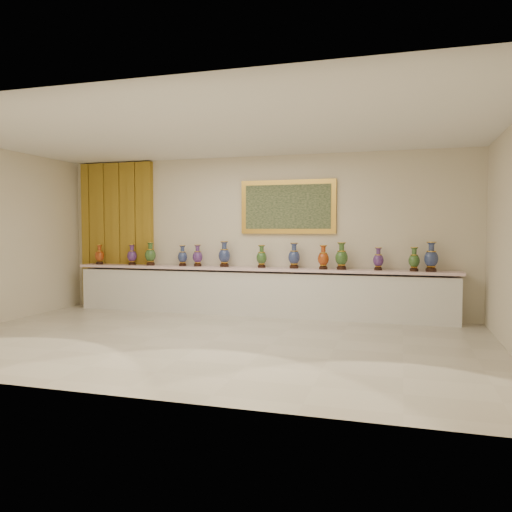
% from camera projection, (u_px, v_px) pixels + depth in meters
% --- Properties ---
extents(ground, '(8.00, 8.00, 0.00)m').
position_uv_depth(ground, '(211.00, 341.00, 7.21)').
color(ground, beige).
rests_on(ground, ground).
extents(room, '(8.00, 8.00, 8.00)m').
position_uv_depth(room, '(142.00, 231.00, 10.15)').
color(room, beige).
rests_on(room, ground).
extents(counter, '(7.28, 0.48, 0.90)m').
position_uv_depth(counter, '(255.00, 292.00, 9.36)').
color(counter, white).
rests_on(counter, ground).
extents(vase_0, '(0.24, 0.24, 0.40)m').
position_uv_depth(vase_0, '(100.00, 255.00, 10.21)').
color(vase_0, black).
rests_on(vase_0, counter).
extents(vase_1, '(0.25, 0.25, 0.41)m').
position_uv_depth(vase_1, '(132.00, 256.00, 10.04)').
color(vase_1, black).
rests_on(vase_1, counter).
extents(vase_2, '(0.27, 0.27, 0.46)m').
position_uv_depth(vase_2, '(150.00, 255.00, 9.90)').
color(vase_2, black).
rests_on(vase_2, counter).
extents(vase_3, '(0.22, 0.22, 0.40)m').
position_uv_depth(vase_3, '(183.00, 257.00, 9.76)').
color(vase_3, black).
rests_on(vase_3, counter).
extents(vase_4, '(0.21, 0.21, 0.42)m').
position_uv_depth(vase_4, '(198.00, 257.00, 9.66)').
color(vase_4, black).
rests_on(vase_4, counter).
extents(vase_5, '(0.28, 0.28, 0.49)m').
position_uv_depth(vase_5, '(224.00, 255.00, 9.52)').
color(vase_5, black).
rests_on(vase_5, counter).
extents(vase_6, '(0.24, 0.24, 0.42)m').
position_uv_depth(vase_6, '(262.00, 257.00, 9.30)').
color(vase_6, black).
rests_on(vase_6, counter).
extents(vase_7, '(0.27, 0.27, 0.47)m').
position_uv_depth(vase_7, '(294.00, 257.00, 9.13)').
color(vase_7, black).
rests_on(vase_7, counter).
extents(vase_8, '(0.26, 0.26, 0.43)m').
position_uv_depth(vase_8, '(323.00, 258.00, 8.91)').
color(vase_8, black).
rests_on(vase_8, counter).
extents(vase_9, '(0.29, 0.29, 0.48)m').
position_uv_depth(vase_9, '(342.00, 257.00, 8.83)').
color(vase_9, black).
rests_on(vase_9, counter).
extents(vase_10, '(0.24, 0.24, 0.40)m').
position_uv_depth(vase_10, '(378.00, 260.00, 8.72)').
color(vase_10, black).
rests_on(vase_10, counter).
extents(vase_11, '(0.21, 0.21, 0.41)m').
position_uv_depth(vase_11, '(414.00, 260.00, 8.49)').
color(vase_11, black).
rests_on(vase_11, counter).
extents(vase_12, '(0.31, 0.31, 0.50)m').
position_uv_depth(vase_12, '(431.00, 258.00, 8.41)').
color(vase_12, black).
rests_on(vase_12, counter).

